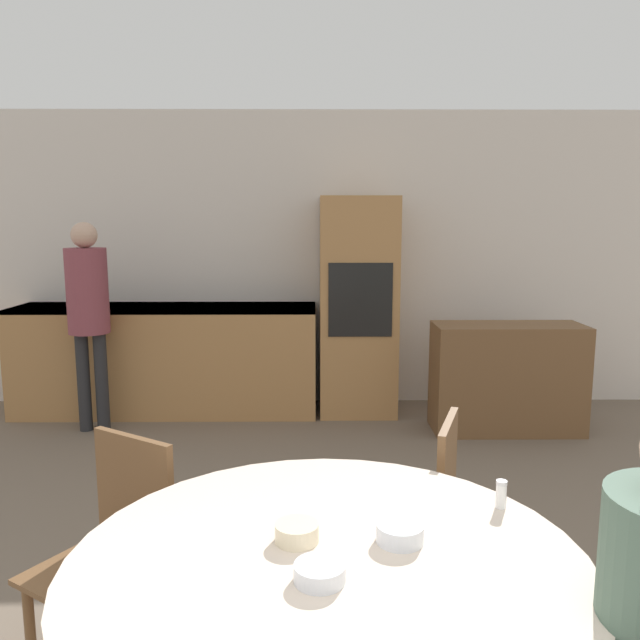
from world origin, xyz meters
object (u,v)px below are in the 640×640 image
object	(u,v)px
oven_unit	(358,306)
bowl_near	(320,573)
chair_far_right	(421,509)
bowl_far	(400,533)
bowl_centre	(297,532)
person_standing	(88,303)
dining_table	(327,640)
chair_far_left	(116,545)
sideboard	(507,378)

from	to	relation	value
oven_unit	bowl_near	bearing A→B (deg)	-95.26
chair_far_right	bowl_far	distance (m)	0.86
bowl_near	bowl_far	xyz separation A→B (m)	(0.22, 0.19, 0.00)
oven_unit	bowl_centre	distance (m)	3.72
person_standing	bowl_far	world-z (taller)	person_standing
dining_table	bowl_centre	bearing A→B (deg)	133.92
chair_far_left	bowl_far	distance (m)	1.12
chair_far_left	bowl_near	xyz separation A→B (m)	(0.73, -0.69, 0.31)
bowl_centre	bowl_far	bearing A→B (deg)	-1.07
chair_far_left	person_standing	xyz separation A→B (m)	(-1.03, 2.70, 0.53)
sideboard	chair_far_right	size ratio (longest dim) A/B	1.32
dining_table	chair_far_right	bearing A→B (deg)	65.14
dining_table	oven_unit	bearing A→B (deg)	84.91
dining_table	bowl_far	size ratio (longest dim) A/B	10.50
oven_unit	chair_far_left	world-z (taller)	oven_unit
person_standing	sideboard	bearing A→B (deg)	-0.44
bowl_far	dining_table	bearing A→B (deg)	-158.16
chair_far_right	bowl_near	bearing A→B (deg)	-3.91
oven_unit	bowl_far	bearing A→B (deg)	-92.13
oven_unit	dining_table	xyz separation A→B (m)	(-0.34, -3.78, -0.38)
oven_unit	dining_table	world-z (taller)	oven_unit
sideboard	dining_table	xyz separation A→B (m)	(-1.48, -3.25, 0.12)
person_standing	bowl_far	bearing A→B (deg)	-58.20
bowl_near	dining_table	bearing A→B (deg)	78.87
chair_far_right	bowl_far	world-z (taller)	chair_far_right
chair_far_left	bowl_far	world-z (taller)	chair_far_left
oven_unit	chair_far_left	bearing A→B (deg)	-108.75
chair_far_right	person_standing	xyz separation A→B (m)	(-2.18, 2.42, 0.53)
bowl_near	bowl_centre	world-z (taller)	bowl_centre
sideboard	bowl_centre	xyz separation A→B (m)	(-1.56, -3.17, 0.38)
oven_unit	bowl_far	size ratio (longest dim) A/B	14.19
dining_table	bowl_far	bearing A→B (deg)	21.84
bowl_centre	dining_table	bearing A→B (deg)	-46.08
bowl_near	bowl_centre	distance (m)	0.20
bowl_far	sideboard	bearing A→B (deg)	68.00
chair_far_left	oven_unit	bearing A→B (deg)	103.74
sideboard	chair_far_left	bearing A→B (deg)	-129.86
dining_table	chair_far_right	xyz separation A→B (m)	(0.40, 0.86, -0.05)
chair_far_right	chair_far_left	bearing A→B (deg)	-56.79
bowl_centre	chair_far_left	bearing A→B (deg)	143.38
oven_unit	person_standing	world-z (taller)	oven_unit
oven_unit	bowl_far	distance (m)	3.70
person_standing	bowl_far	size ratio (longest dim) A/B	12.60
dining_table	chair_far_right	world-z (taller)	chair_far_right
oven_unit	chair_far_right	xyz separation A→B (m)	(0.06, -2.92, -0.43)
chair_far_left	bowl_far	bearing A→B (deg)	4.64
oven_unit	chair_far_right	world-z (taller)	oven_unit
sideboard	bowl_centre	bearing A→B (deg)	-116.27
bowl_near	oven_unit	bearing A→B (deg)	84.74
bowl_near	bowl_centre	bearing A→B (deg)	107.60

